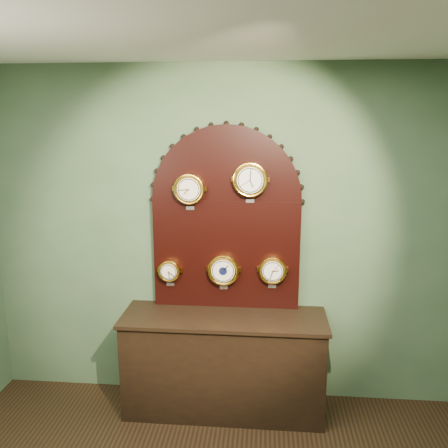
# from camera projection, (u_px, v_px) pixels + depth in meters

# --- Properties ---
(wall_back) EXTENTS (4.00, 0.00, 4.00)m
(wall_back) POSITION_uv_depth(u_px,v_px,m) (227.00, 239.00, 3.90)
(wall_back) COLOR #435F41
(wall_back) RESTS_ON ground
(shop_counter) EXTENTS (1.60, 0.50, 0.80)m
(shop_counter) POSITION_uv_depth(u_px,v_px,m) (224.00, 365.00, 3.86)
(shop_counter) COLOR black
(shop_counter) RESTS_ON ground_plane
(display_board) EXTENTS (1.26, 0.06, 1.53)m
(display_board) POSITION_uv_depth(u_px,v_px,m) (226.00, 213.00, 3.81)
(display_board) COLOR black
(display_board) RESTS_ON shop_counter
(roman_clock) EXTENTS (0.25, 0.08, 0.30)m
(roman_clock) POSITION_uv_depth(u_px,v_px,m) (189.00, 189.00, 3.72)
(roman_clock) COLOR gold
(roman_clock) RESTS_ON display_board
(arabic_clock) EXTENTS (0.28, 0.08, 0.33)m
(arabic_clock) POSITION_uv_depth(u_px,v_px,m) (250.00, 180.00, 3.66)
(arabic_clock) COLOR gold
(arabic_clock) RESTS_ON display_board
(hygrometer) EXTENTS (0.18, 0.08, 0.23)m
(hygrometer) POSITION_uv_depth(u_px,v_px,m) (169.00, 271.00, 3.89)
(hygrometer) COLOR gold
(hygrometer) RESTS_ON display_board
(barometer) EXTENTS (0.26, 0.08, 0.31)m
(barometer) POSITION_uv_depth(u_px,v_px,m) (223.00, 270.00, 3.84)
(barometer) COLOR gold
(barometer) RESTS_ON display_board
(tide_clock) EXTENTS (0.23, 0.08, 0.28)m
(tide_clock) POSITION_uv_depth(u_px,v_px,m) (273.00, 270.00, 3.81)
(tide_clock) COLOR gold
(tide_clock) RESTS_ON display_board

